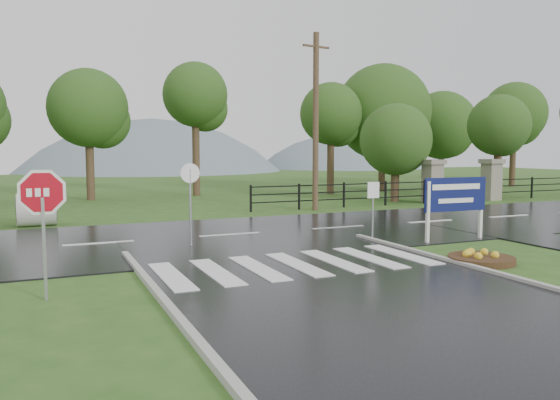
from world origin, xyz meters
name	(u,v)px	position (x,y,z in m)	size (l,w,h in m)	color
ground	(438,330)	(0.00, 0.00, 0.00)	(120.00, 120.00, 0.00)	#2C521B
main_road	(230,236)	(0.00, 10.00, 0.00)	(90.00, 8.00, 0.04)	black
crosswalk	(297,264)	(0.00, 5.00, 0.06)	(6.50, 2.80, 0.02)	silver
pillar_west	(432,180)	(13.00, 16.00, 1.18)	(1.00, 1.00, 2.24)	gray
pillar_east	(491,179)	(17.00, 16.00, 1.18)	(1.00, 1.00, 2.24)	gray
fence_west	(344,192)	(7.75, 16.00, 0.72)	(9.58, 0.08, 1.20)	black
hills	(120,291)	(3.49, 65.00, -15.54)	(102.00, 48.00, 48.00)	slate
treeline	(167,199)	(1.00, 24.00, 0.00)	(83.20, 5.20, 10.00)	#224515
stop_sign	(43,203)	(-5.48, 4.26, 1.79)	(1.14, 0.09, 2.57)	#939399
estate_billboard	(455,198)	(5.87, 6.28, 1.33)	(2.21, 0.14, 1.93)	silver
flower_bed	(481,258)	(4.32, 3.58, 0.12)	(1.59, 1.59, 0.32)	#332111
reg_sign_small	(373,198)	(3.67, 7.36, 1.30)	(0.40, 0.06, 1.79)	#939399
reg_sign_round	(190,195)	(-1.64, 8.54, 1.49)	(0.55, 0.07, 2.38)	#939399
utility_pole_east	(316,121)	(5.95, 15.50, 4.03)	(1.41, 0.29, 7.93)	#473523
entrance_tree_left	(396,140)	(11.75, 17.50, 3.27)	(3.78, 3.78, 5.18)	#3D2B1C
entrance_tree_right	(499,126)	(18.94, 17.50, 4.12)	(3.53, 3.53, 5.93)	#3D2B1C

